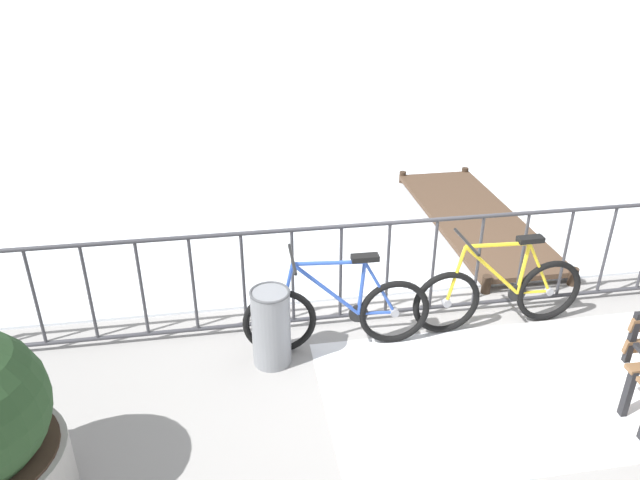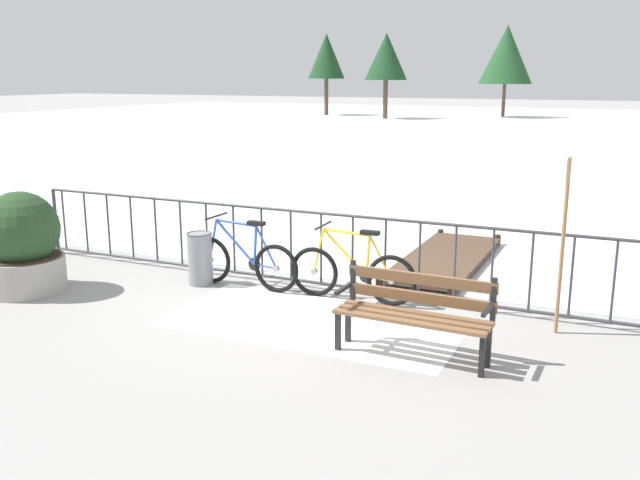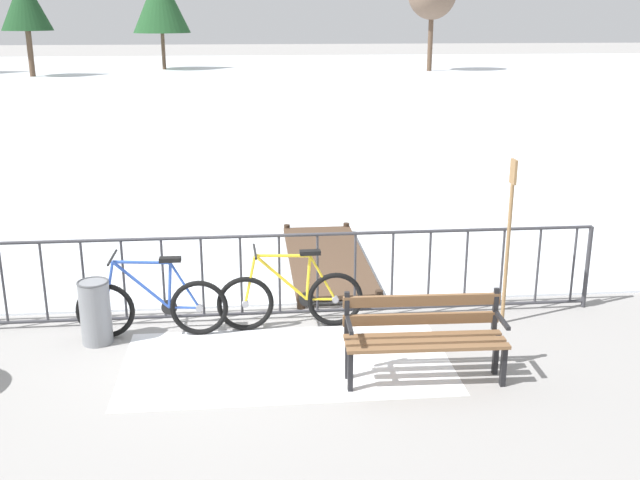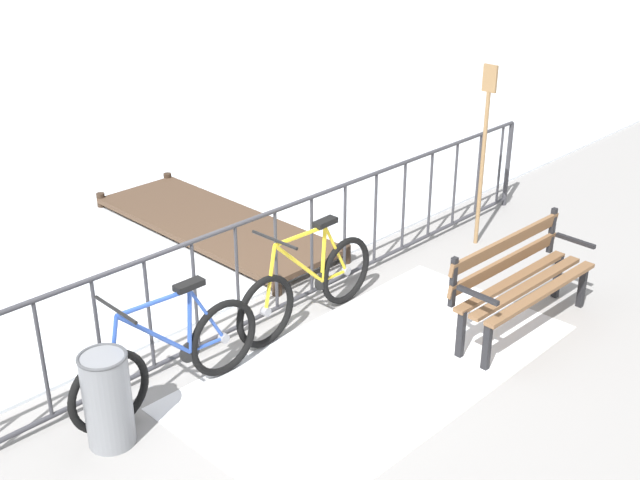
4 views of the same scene
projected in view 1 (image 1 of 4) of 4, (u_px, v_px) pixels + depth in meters
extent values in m
plane|color=gray|center=(407.00, 316.00, 6.04)|extent=(160.00, 160.00, 0.00)
cube|color=silver|center=(247.00, 7.00, 31.01)|extent=(80.00, 56.00, 0.03)
cube|color=white|center=(528.00, 388.00, 5.09)|extent=(3.45, 1.79, 0.01)
cylinder|color=#38383D|center=(414.00, 221.00, 5.57)|extent=(9.00, 0.04, 0.04)
cylinder|color=#38383D|center=(407.00, 310.00, 6.01)|extent=(9.00, 0.04, 0.04)
cylinder|color=#38383D|center=(35.00, 298.00, 5.30)|extent=(0.03, 0.03, 0.97)
cylinder|color=#38383D|center=(89.00, 294.00, 5.36)|extent=(0.03, 0.03, 0.97)
cylinder|color=#38383D|center=(142.00, 289.00, 5.43)|extent=(0.03, 0.03, 0.97)
cylinder|color=#38383D|center=(193.00, 285.00, 5.49)|extent=(0.03, 0.03, 0.97)
cylinder|color=#38383D|center=(244.00, 281.00, 5.56)|extent=(0.03, 0.03, 0.97)
cylinder|color=#38383D|center=(293.00, 277.00, 5.62)|extent=(0.03, 0.03, 0.97)
cylinder|color=#38383D|center=(341.00, 273.00, 5.69)|extent=(0.03, 0.03, 0.97)
cylinder|color=#38383D|center=(388.00, 269.00, 5.75)|extent=(0.03, 0.03, 0.97)
cylinder|color=#38383D|center=(433.00, 265.00, 5.82)|extent=(0.03, 0.03, 0.97)
cylinder|color=#38383D|center=(478.00, 261.00, 5.89)|extent=(0.03, 0.03, 0.97)
cylinder|color=#38383D|center=(522.00, 258.00, 5.95)|extent=(0.03, 0.03, 0.97)
cylinder|color=#38383D|center=(565.00, 254.00, 6.02)|extent=(0.03, 0.03, 0.97)
cylinder|color=#38383D|center=(607.00, 251.00, 6.08)|extent=(0.03, 0.03, 0.97)
torus|color=black|center=(394.00, 312.00, 5.52)|extent=(0.66, 0.07, 0.66)
cylinder|color=gray|center=(394.00, 312.00, 5.52)|extent=(0.08, 0.06, 0.08)
torus|color=black|center=(280.00, 322.00, 5.38)|extent=(0.66, 0.07, 0.66)
cylinder|color=gray|center=(280.00, 322.00, 5.38)|extent=(0.08, 0.06, 0.08)
cylinder|color=#2D51B2|center=(362.00, 288.00, 5.35)|extent=(0.08, 0.04, 0.53)
cylinder|color=#2D51B2|center=(326.00, 289.00, 5.30)|extent=(0.61, 0.04, 0.59)
cylinder|color=#2D51B2|center=(329.00, 263.00, 5.18)|extent=(0.63, 0.04, 0.07)
cylinder|color=#2D51B2|center=(376.00, 313.00, 5.49)|extent=(0.34, 0.03, 0.05)
cylinder|color=#2D51B2|center=(380.00, 288.00, 5.38)|extent=(0.32, 0.03, 0.56)
cylinder|color=#2D51B2|center=(286.00, 294.00, 5.26)|extent=(0.16, 0.03, 0.59)
cube|color=black|center=(365.00, 258.00, 5.21)|extent=(0.24, 0.10, 0.05)
cylinder|color=black|center=(292.00, 259.00, 5.11)|extent=(0.04, 0.52, 0.03)
cylinder|color=black|center=(358.00, 313.00, 5.47)|extent=(0.18, 0.02, 0.18)
torus|color=black|center=(549.00, 291.00, 5.85)|extent=(0.66, 0.08, 0.66)
cylinder|color=gray|center=(549.00, 291.00, 5.85)|extent=(0.08, 0.06, 0.08)
torus|color=black|center=(446.00, 303.00, 5.66)|extent=(0.66, 0.08, 0.66)
cylinder|color=gray|center=(446.00, 303.00, 5.66)|extent=(0.08, 0.06, 0.08)
cylinder|color=yellow|center=(523.00, 269.00, 5.66)|extent=(0.08, 0.04, 0.53)
cylinder|color=yellow|center=(492.00, 270.00, 5.60)|extent=(0.61, 0.06, 0.59)
cylinder|color=yellow|center=(498.00, 245.00, 5.48)|extent=(0.63, 0.06, 0.07)
cylinder|color=yellow|center=(533.00, 292.00, 5.81)|extent=(0.34, 0.04, 0.05)
cylinder|color=yellow|center=(540.00, 268.00, 5.70)|extent=(0.32, 0.04, 0.56)
cylinder|color=yellow|center=(456.00, 275.00, 5.54)|extent=(0.16, 0.04, 0.59)
cube|color=black|center=(530.00, 239.00, 5.53)|extent=(0.24, 0.11, 0.05)
cylinder|color=black|center=(466.00, 242.00, 5.40)|extent=(0.05, 0.52, 0.03)
cylinder|color=black|center=(517.00, 293.00, 5.78)|extent=(0.18, 0.03, 0.18)
cube|color=black|center=(628.00, 393.00, 4.71)|extent=(0.05, 0.06, 0.44)
cube|color=black|center=(632.00, 338.00, 4.62)|extent=(0.05, 0.05, 0.45)
cylinder|color=gray|center=(271.00, 328.00, 5.25)|extent=(0.34, 0.34, 0.72)
torus|color=#494A4E|center=(270.00, 292.00, 5.09)|extent=(0.35, 0.35, 0.02)
cube|color=#4C3828|center=(474.00, 218.00, 7.85)|extent=(1.10, 3.15, 0.06)
cylinder|color=#35271C|center=(486.00, 284.00, 6.40)|extent=(0.10, 0.10, 0.20)
cylinder|color=#35271C|center=(573.00, 277.00, 6.54)|extent=(0.10, 0.10, 0.20)
cylinder|color=#35271C|center=(403.00, 178.00, 9.17)|extent=(0.10, 0.10, 0.20)
cylinder|color=#35271C|center=(465.00, 174.00, 9.31)|extent=(0.10, 0.10, 0.20)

